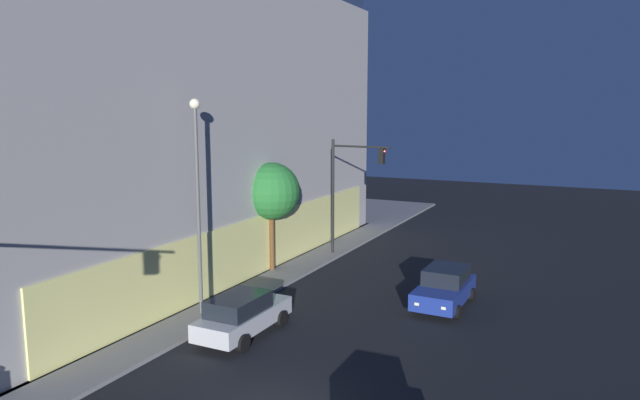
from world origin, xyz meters
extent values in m
cube|color=#4C4C51|center=(12.41, 22.65, 0.07)|extent=(31.41, 29.49, 0.15)
cube|color=#F6F08D|center=(12.41, 8.31, 1.71)|extent=(27.91, 0.60, 3.12)
cube|color=#A4A19F|center=(12.41, 22.65, 8.13)|extent=(31.01, 29.09, 15.95)
cylinder|color=black|center=(18.44, 6.52, 3.65)|extent=(0.18, 0.18, 7.00)
cylinder|color=black|center=(18.26, 4.62, 6.75)|extent=(0.48, 3.81, 0.12)
cube|color=black|center=(18.14, 3.29, 6.25)|extent=(0.35, 0.35, 0.90)
sphere|color=red|center=(18.12, 3.11, 6.53)|extent=(0.18, 0.18, 0.18)
cylinder|color=#545454|center=(6.09, 7.04, 4.55)|extent=(0.16, 0.16, 8.80)
sphere|color=#F9EFC6|center=(6.09, 7.04, 9.10)|extent=(0.44, 0.44, 0.44)
cylinder|color=brown|center=(13.43, 7.88, 1.72)|extent=(0.28, 0.28, 3.14)
sphere|color=#25702F|center=(13.43, 7.88, 4.53)|extent=(3.11, 3.11, 3.11)
cube|color=#B7BABF|center=(5.16, 4.22, 0.69)|extent=(4.59, 1.82, 0.70)
cube|color=black|center=(4.81, 4.22, 1.37)|extent=(2.52, 1.64, 0.67)
cube|color=#F9F4CC|center=(7.40, 4.77, 0.69)|extent=(0.12, 0.20, 0.12)
cube|color=#F9F4CC|center=(7.40, 3.68, 0.69)|extent=(0.12, 0.20, 0.12)
cylinder|color=black|center=(6.58, 5.13, 0.34)|extent=(0.67, 0.24, 0.67)
cylinder|color=black|center=(6.58, 3.32, 0.34)|extent=(0.67, 0.24, 0.67)
cylinder|color=black|center=(3.73, 5.12, 0.34)|extent=(0.67, 0.24, 0.67)
cylinder|color=black|center=(3.74, 3.31, 0.34)|extent=(0.67, 0.24, 0.67)
cube|color=navy|center=(12.04, -2.06, 0.67)|extent=(4.43, 2.01, 0.74)
cube|color=black|center=(12.36, -2.07, 1.40)|extent=(2.31, 1.78, 0.70)
cube|color=#F9F4CC|center=(9.88, -2.60, 0.67)|extent=(0.12, 0.20, 0.12)
cube|color=#F9F4CC|center=(9.90, -1.45, 0.67)|extent=(0.12, 0.20, 0.12)
cylinder|color=black|center=(10.65, -3.00, 0.30)|extent=(0.61, 0.25, 0.61)
cylinder|color=black|center=(10.69, -1.07, 0.30)|extent=(0.61, 0.25, 0.61)
cylinder|color=black|center=(13.38, -3.05, 0.30)|extent=(0.61, 0.25, 0.61)
cylinder|color=black|center=(13.42, -1.12, 0.30)|extent=(0.61, 0.25, 0.61)
camera|label=1|loc=(-13.01, -8.13, 8.79)|focal=32.20mm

